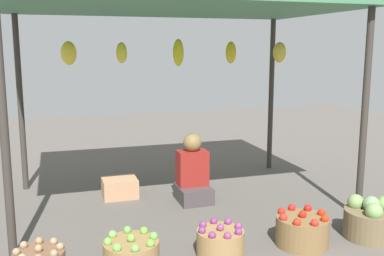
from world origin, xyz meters
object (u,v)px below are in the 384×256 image
Objects in this scene: vendor_person at (193,175)px; basket_green_apples at (131,253)px; wooden_crate_near_vendor at (120,188)px; basket_red_tomatoes at (302,230)px; basket_cabbages at (370,220)px; basket_purple_onions at (220,242)px.

basket_green_apples is (-0.94, -1.35, -0.19)m from vendor_person.
vendor_person is 0.89m from wooden_crate_near_vendor.
basket_cabbages is at bearing -4.08° from basket_red_tomatoes.
vendor_person reaches higher than basket_red_tomatoes.
vendor_person is at bearing -25.97° from wooden_crate_near_vendor.
basket_cabbages is (0.68, -0.05, 0.03)m from basket_red_tomatoes.
basket_purple_onions is 0.77m from basket_red_tomatoes.
vendor_person is at bearing 130.64° from basket_cabbages.
basket_red_tomatoes reaches higher than basket_green_apples.
basket_purple_onions is 0.86× the size of basket_red_tomatoes.
basket_red_tomatoes is 0.68m from basket_cabbages.
basket_purple_onions is at bearing -71.77° from wooden_crate_near_vendor.
basket_red_tomatoes is (1.51, -0.06, 0.02)m from basket_green_apples.
wooden_crate_near_vendor is at bearing 137.86° from basket_cabbages.
basket_red_tomatoes is at bearing -67.92° from vendor_person.
basket_purple_onions is 1.45m from basket_cabbages.
basket_green_apples is 0.96× the size of basket_red_tomatoes.
basket_cabbages is at bearing -42.14° from wooden_crate_near_vendor.
basket_purple_onions is 0.85× the size of basket_cabbages.
vendor_person is 1.53m from basket_red_tomatoes.
vendor_person reaches higher than wooden_crate_near_vendor.
basket_green_apples is 1.51m from basket_red_tomatoes.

